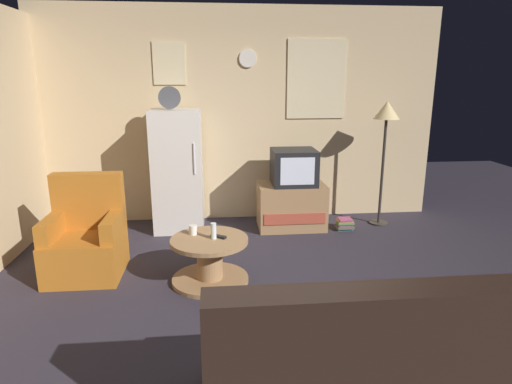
% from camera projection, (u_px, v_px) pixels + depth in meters
% --- Properties ---
extents(ground_plane, '(12.00, 12.00, 0.00)m').
position_uv_depth(ground_plane, '(260.00, 304.00, 3.69)').
color(ground_plane, '#2D2833').
extents(wall_with_art, '(5.20, 0.12, 2.75)m').
position_uv_depth(wall_with_art, '(241.00, 116.00, 5.69)').
color(wall_with_art, '#D1B284').
rests_on(wall_with_art, ground_plane).
extents(fridge, '(0.60, 0.62, 1.77)m').
position_uv_depth(fridge, '(178.00, 170.00, 5.38)').
color(fridge, silver).
rests_on(fridge, ground_plane).
extents(tv_stand, '(0.84, 0.53, 0.57)m').
position_uv_depth(tv_stand, '(291.00, 206.00, 5.51)').
color(tv_stand, '#9E754C').
rests_on(tv_stand, ground_plane).
extents(crt_tv, '(0.54, 0.51, 0.44)m').
position_uv_depth(crt_tv, '(294.00, 167.00, 5.38)').
color(crt_tv, black).
rests_on(crt_tv, tv_stand).
extents(standing_lamp, '(0.32, 0.32, 1.59)m').
position_uv_depth(standing_lamp, '(386.00, 120.00, 5.38)').
color(standing_lamp, '#332D28').
rests_on(standing_lamp, ground_plane).
extents(coffee_table, '(0.72, 0.72, 0.43)m').
position_uv_depth(coffee_table, '(210.00, 260.00, 4.05)').
color(coffee_table, '#9E754C').
rests_on(coffee_table, ground_plane).
extents(wine_glass, '(0.05, 0.05, 0.15)m').
position_uv_depth(wine_glass, '(214.00, 231.00, 3.97)').
color(wine_glass, silver).
rests_on(wine_glass, coffee_table).
extents(mug_ceramic_white, '(0.08, 0.08, 0.09)m').
position_uv_depth(mug_ceramic_white, '(193.00, 230.00, 4.09)').
color(mug_ceramic_white, silver).
rests_on(mug_ceramic_white, coffee_table).
extents(remote_control, '(0.15, 0.12, 0.02)m').
position_uv_depth(remote_control, '(219.00, 236.00, 4.01)').
color(remote_control, black).
rests_on(remote_control, coffee_table).
extents(armchair, '(0.68, 0.68, 0.96)m').
position_uv_depth(armchair, '(86.00, 240.00, 4.22)').
color(armchair, '#B2661E').
rests_on(armchair, ground_plane).
extents(couch, '(1.70, 0.80, 0.92)m').
position_uv_depth(couch, '(361.00, 370.00, 2.38)').
color(couch, black).
rests_on(couch, ground_plane).
extents(book_stack, '(0.21, 0.18, 0.15)m').
position_uv_depth(book_stack, '(345.00, 224.00, 5.48)').
color(book_stack, teal).
rests_on(book_stack, ground_plane).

